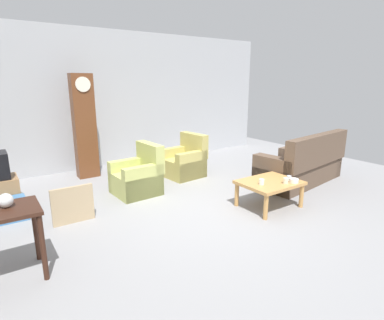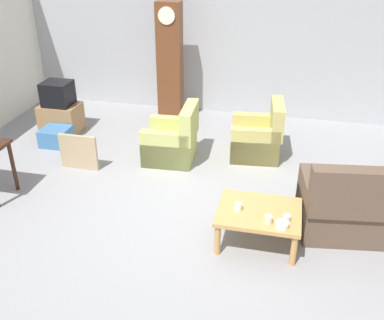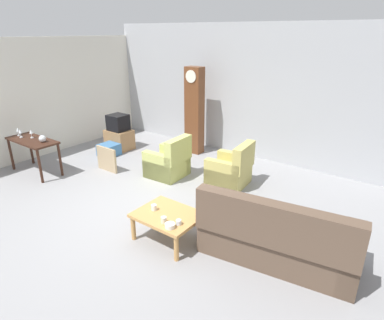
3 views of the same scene
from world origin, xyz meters
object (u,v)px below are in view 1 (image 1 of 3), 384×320
(storage_box_blue, at_px, (10,209))
(bowl_white_stacked, at_px, (294,181))
(framed_picture_leaning, at_px, (73,205))
(cup_cream_tall, at_px, (286,181))
(glass_dome_cloche, at_px, (6,200))
(armchair_olive_far, at_px, (184,162))
(armchair_olive_near, at_px, (138,177))
(grandfather_clock, at_px, (84,127))
(couch_floral, at_px, (302,166))
(cup_white_porcelain, at_px, (262,182))
(cup_blue_rimmed, at_px, (289,178))
(coffee_table_wood, at_px, (270,185))

(storage_box_blue, xyz_separation_m, bowl_white_stacked, (3.89, -2.16, 0.33))
(framed_picture_leaning, height_order, cup_cream_tall, framed_picture_leaning)
(glass_dome_cloche, bearing_deg, armchair_olive_far, 29.98)
(glass_dome_cloche, bearing_deg, armchair_olive_near, 35.89)
(armchair_olive_far, xyz_separation_m, grandfather_clock, (-1.78, 1.15, 0.80))
(framed_picture_leaning, bearing_deg, couch_floral, -9.06)
(armchair_olive_far, distance_m, grandfather_clock, 2.26)
(couch_floral, bearing_deg, grandfather_clock, 140.49)
(storage_box_blue, bearing_deg, cup_white_porcelain, -29.81)
(couch_floral, height_order, armchair_olive_near, couch_floral)
(framed_picture_leaning, relative_size, storage_box_blue, 1.30)
(grandfather_clock, height_order, storage_box_blue, grandfather_clock)
(couch_floral, bearing_deg, framed_picture_leaning, 170.94)
(armchair_olive_near, height_order, bowl_white_stacked, armchair_olive_near)
(grandfather_clock, xyz_separation_m, cup_blue_rimmed, (2.31, -3.54, -0.62))
(cup_blue_rimmed, bearing_deg, glass_dome_cloche, 174.73)
(armchair_olive_far, bearing_deg, armchair_olive_near, -161.58)
(framed_picture_leaning, distance_m, bowl_white_stacked, 3.46)
(storage_box_blue, bearing_deg, grandfather_clock, 42.88)
(armchair_olive_far, height_order, coffee_table_wood, armchair_olive_far)
(glass_dome_cloche, bearing_deg, cup_cream_tall, -6.90)
(couch_floral, height_order, cup_blue_rimmed, couch_floral)
(cup_blue_rimmed, bearing_deg, framed_picture_leaning, 157.21)
(armchair_olive_far, distance_m, storage_box_blue, 3.43)
(armchair_olive_near, height_order, framed_picture_leaning, armchair_olive_near)
(couch_floral, relative_size, storage_box_blue, 4.77)
(grandfather_clock, xyz_separation_m, cup_white_porcelain, (1.76, -3.45, -0.62))
(armchair_olive_near, relative_size, armchair_olive_far, 1.00)
(armchair_olive_far, height_order, framed_picture_leaning, armchair_olive_far)
(coffee_table_wood, relative_size, storage_box_blue, 2.08)
(cup_blue_rimmed, bearing_deg, armchair_olive_far, 102.64)
(couch_floral, bearing_deg, glass_dome_cloche, -177.14)
(framed_picture_leaning, xyz_separation_m, cup_cream_tall, (2.97, -1.42, 0.21))
(framed_picture_leaning, xyz_separation_m, cup_blue_rimmed, (3.17, -1.33, 0.20))
(bowl_white_stacked, bearing_deg, framed_picture_leaning, 154.83)
(couch_floral, distance_m, cup_blue_rimmed, 1.37)
(coffee_table_wood, xyz_separation_m, cup_blue_rimmed, (0.32, -0.13, 0.10))
(coffee_table_wood, height_order, cup_cream_tall, cup_cream_tall)
(coffee_table_wood, bearing_deg, glass_dome_cloche, 176.29)
(grandfather_clock, bearing_deg, storage_box_blue, -137.12)
(grandfather_clock, relative_size, cup_white_porcelain, 24.24)
(framed_picture_leaning, xyz_separation_m, glass_dome_cloche, (-0.86, -0.96, 0.58))
(coffee_table_wood, xyz_separation_m, storage_box_blue, (-3.62, 1.90, -0.23))
(cup_blue_rimmed, bearing_deg, coffee_table_wood, 157.42)
(couch_floral, distance_m, armchair_olive_near, 3.33)
(armchair_olive_far, height_order, glass_dome_cloche, glass_dome_cloche)
(grandfather_clock, bearing_deg, cup_cream_tall, -59.79)
(cup_white_porcelain, height_order, bowl_white_stacked, cup_white_porcelain)
(armchair_olive_near, relative_size, storage_box_blue, 1.99)
(cup_white_porcelain, height_order, cup_cream_tall, cup_cream_tall)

